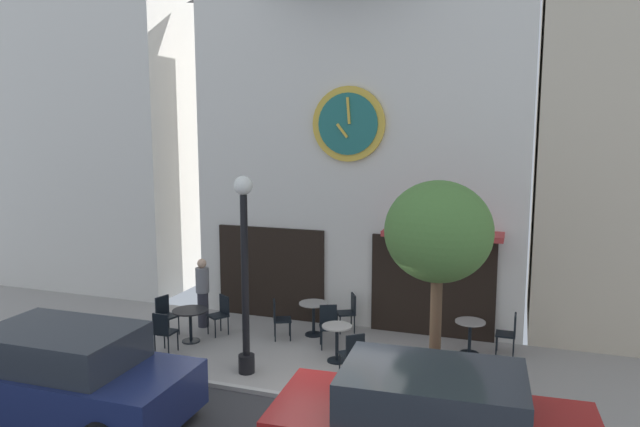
# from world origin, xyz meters

# --- Properties ---
(clock_building) EXTENTS (8.06, 4.27, 9.95)m
(clock_building) POSITION_xyz_m (-0.96, 5.56, 5.13)
(clock_building) COLOR silver
(clock_building) RESTS_ON ground_plane
(neighbor_building_left) EXTENTS (6.12, 4.11, 13.15)m
(neighbor_building_left) POSITION_xyz_m (-9.43, 6.18, 6.58)
(neighbor_building_left) COLOR silver
(neighbor_building_left) RESTS_ON ground_plane
(street_lamp) EXTENTS (0.36, 0.36, 3.86)m
(street_lamp) POSITION_xyz_m (-2.04, 0.79, 1.96)
(street_lamp) COLOR black
(street_lamp) RESTS_ON ground_plane
(street_tree) EXTENTS (1.83, 1.64, 3.88)m
(street_tree) POSITION_xyz_m (1.59, 0.79, 2.98)
(street_tree) COLOR brown
(street_tree) RESTS_ON ground_plane
(cafe_table_center_right) EXTENTS (0.79, 0.79, 0.74)m
(cafe_table_center_right) POSITION_xyz_m (-3.97, 1.89, 0.55)
(cafe_table_center_right) COLOR black
(cafe_table_center_right) RESTS_ON ground_plane
(cafe_table_rightmost) EXTENTS (0.67, 0.67, 0.77)m
(cafe_table_rightmost) POSITION_xyz_m (-1.52, 3.19, 0.53)
(cafe_table_rightmost) COLOR black
(cafe_table_rightmost) RESTS_ON ground_plane
(cafe_table_leftmost) EXTENTS (0.62, 0.62, 0.76)m
(cafe_table_leftmost) POSITION_xyz_m (-0.54, 1.90, 0.50)
(cafe_table_leftmost) COLOR black
(cafe_table_leftmost) RESTS_ON ground_plane
(cafe_table_near_door) EXTENTS (0.63, 0.63, 0.73)m
(cafe_table_near_door) POSITION_xyz_m (1.99, 3.19, 0.48)
(cafe_table_near_door) COLOR black
(cafe_table_near_door) RESTS_ON ground_plane
(cafe_chair_right_end) EXTENTS (0.53, 0.53, 0.90)m
(cafe_chair_right_end) POSITION_xyz_m (-0.97, 2.66, 0.53)
(cafe_chair_right_end) COLOR black
(cafe_chair_right_end) RESTS_ON ground_plane
(cafe_chair_left_end) EXTENTS (0.56, 0.56, 0.90)m
(cafe_chair_left_end) POSITION_xyz_m (-0.00, 1.21, 0.53)
(cafe_chair_left_end) COLOR black
(cafe_chair_left_end) RESTS_ON ground_plane
(cafe_chair_by_entrance) EXTENTS (0.41, 0.41, 0.90)m
(cafe_chair_by_entrance) POSITION_xyz_m (-4.13, 1.08, 0.53)
(cafe_chair_by_entrance) COLOR black
(cafe_chair_by_entrance) RESTS_ON ground_plane
(cafe_chair_mid_row) EXTENTS (0.55, 0.55, 0.90)m
(cafe_chair_mid_row) POSITION_xyz_m (-3.58, 2.57, 0.53)
(cafe_chair_mid_row) COLOR black
(cafe_chair_mid_row) RESTS_ON ground_plane
(cafe_chair_facing_street) EXTENTS (0.49, 0.49, 0.90)m
(cafe_chair_facing_street) POSITION_xyz_m (-4.77, 2.09, 0.53)
(cafe_chair_facing_street) COLOR black
(cafe_chair_facing_street) RESTS_ON ground_plane
(cafe_chair_curbside) EXTENTS (0.53, 0.53, 0.90)m
(cafe_chair_curbside) POSITION_xyz_m (-2.17, 2.69, 0.53)
(cafe_chair_curbside) COLOR black
(cafe_chair_curbside) RESTS_ON ground_plane
(cafe_chair_outer) EXTENTS (0.41, 0.41, 0.90)m
(cafe_chair_outer) POSITION_xyz_m (2.79, 3.39, 0.53)
(cafe_chair_outer) COLOR black
(cafe_chair_outer) RESTS_ON ground_plane
(cafe_chair_near_tree) EXTENTS (0.54, 0.54, 0.90)m
(cafe_chair_near_tree) POSITION_xyz_m (-0.81, 3.70, 0.53)
(cafe_chair_near_tree) COLOR black
(cafe_chair_near_tree) RESTS_ON ground_plane
(pedestrian_grey) EXTENTS (0.45, 0.45, 1.67)m
(pedestrian_grey) POSITION_xyz_m (-4.23, 2.87, 0.86)
(pedestrian_grey) COLOR #2D2D38
(pedestrian_grey) RESTS_ON ground_plane
(parked_car_navy) EXTENTS (4.33, 2.09, 1.55)m
(parked_car_navy) POSITION_xyz_m (-4.02, -1.88, 0.76)
(parked_car_navy) COLOR navy
(parked_car_navy) RESTS_ON ground_plane
(parked_car_red) EXTENTS (4.40, 2.22, 1.55)m
(parked_car_red) POSITION_xyz_m (1.88, -1.56, 0.76)
(parked_car_red) COLOR maroon
(parked_car_red) RESTS_ON ground_plane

